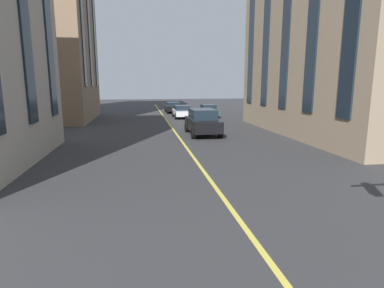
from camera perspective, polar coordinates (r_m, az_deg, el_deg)
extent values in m
cube|color=#D8C64C|center=(18.62, -1.11, -0.50)|extent=(80.00, 0.16, 0.01)
cube|color=black|center=(22.93, 1.93, 3.60)|extent=(4.70, 1.95, 0.80)
cube|color=#19232D|center=(22.85, 1.95, 5.47)|extent=(2.59, 1.72, 0.70)
cylinder|color=black|center=(24.34, -0.94, 3.08)|extent=(0.76, 0.27, 0.76)
cylinder|color=black|center=(24.68, 3.37, 3.17)|extent=(0.76, 0.27, 0.76)
cylinder|color=black|center=(21.31, 0.26, 1.97)|extent=(0.76, 0.27, 0.76)
cylinder|color=black|center=(21.70, 5.15, 2.09)|extent=(0.76, 0.27, 0.76)
cube|color=black|center=(41.08, -3.46, 6.53)|extent=(4.40, 1.80, 0.55)
cube|color=#19232D|center=(40.83, -3.43, 7.24)|extent=(1.85, 1.58, 0.50)
cylinder|color=black|center=(42.47, -4.82, 6.28)|extent=(0.64, 0.22, 0.64)
cylinder|color=black|center=(42.64, -2.49, 6.32)|extent=(0.64, 0.22, 0.64)
cylinder|color=black|center=(39.59, -4.49, 5.95)|extent=(0.64, 0.22, 0.64)
cylinder|color=black|center=(39.77, -1.99, 6.00)|extent=(0.64, 0.22, 0.64)
cube|color=#1E6038|center=(35.63, 2.92, 5.85)|extent=(3.90, 1.75, 0.55)
cube|color=#19232D|center=(35.40, 3.00, 6.70)|extent=(1.64, 1.54, 0.55)
cylinder|color=black|center=(36.75, 1.21, 5.58)|extent=(0.60, 0.21, 0.60)
cylinder|color=black|center=(37.09, 3.78, 5.61)|extent=(0.60, 0.21, 0.60)
cylinder|color=black|center=(34.23, 1.99, 5.19)|extent=(0.60, 0.21, 0.60)
cylinder|color=black|center=(34.60, 4.73, 5.22)|extent=(0.60, 0.21, 0.60)
cube|color=silver|center=(34.68, -1.79, 5.75)|extent=(4.40, 1.80, 0.55)
cube|color=#19232D|center=(34.42, -1.75, 6.59)|extent=(1.85, 1.58, 0.50)
cylinder|color=black|center=(36.04, -3.46, 5.49)|extent=(0.64, 0.22, 0.64)
cylinder|color=black|center=(36.25, -0.73, 5.54)|extent=(0.64, 0.22, 0.64)
cylinder|color=black|center=(33.17, -2.95, 5.03)|extent=(0.64, 0.22, 0.64)
cylinder|color=black|center=(33.40, 0.01, 5.09)|extent=(0.64, 0.22, 0.64)
cube|color=#19232D|center=(39.57, -17.57, 23.63)|extent=(1.10, 0.10, 18.64)
cube|color=gray|center=(27.53, 30.49, 16.34)|extent=(17.57, 13.96, 13.99)
cube|color=#19232D|center=(17.85, 27.17, 21.37)|extent=(1.10, 0.10, 10.63)
cube|color=#19232D|center=(20.78, 21.12, 20.15)|extent=(1.10, 0.10, 10.63)
cube|color=#19232D|center=(23.86, 16.66, 19.10)|extent=(1.10, 0.10, 10.63)
cube|color=#19232D|center=(27.05, 13.28, 18.23)|extent=(1.10, 0.10, 10.63)
cube|color=#19232D|center=(30.31, 10.64, 17.49)|extent=(1.10, 0.10, 10.63)
cube|color=#19232D|center=(16.51, -28.31, 21.44)|extent=(1.10, 0.10, 10.30)
cube|color=#19232D|center=(20.04, -24.69, 19.61)|extent=(1.10, 0.10, 10.30)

